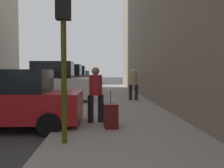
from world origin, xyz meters
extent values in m
cube|color=gray|center=(6.00, 0.00, 0.07)|extent=(4.00, 40.00, 0.15)
cube|color=#B2191E|center=(2.60, -1.79, 0.69)|extent=(4.24, 1.94, 0.84)
cube|color=black|center=(2.80, -1.79, 1.44)|extent=(1.93, 1.61, 0.70)
cylinder|color=black|center=(3.99, -0.90, 0.32)|extent=(0.64, 0.23, 0.64)
cylinder|color=black|center=(3.94, -2.74, 0.32)|extent=(0.64, 0.23, 0.64)
cube|color=silver|center=(2.60, 4.11, 0.82)|extent=(4.60, 1.84, 1.10)
cube|color=black|center=(2.80, 4.11, 1.80)|extent=(2.07, 1.56, 0.90)
cylinder|color=black|center=(1.10, 5.03, 0.32)|extent=(0.64, 0.22, 0.64)
cylinder|color=black|center=(1.11, 3.19, 0.32)|extent=(0.64, 0.22, 0.64)
cylinder|color=black|center=(4.09, 5.03, 0.32)|extent=(0.64, 0.22, 0.64)
cylinder|color=black|center=(4.10, 3.19, 0.32)|extent=(0.64, 0.22, 0.64)
cube|color=brown|center=(2.60, 9.86, 0.82)|extent=(4.67, 2.01, 1.10)
cube|color=black|center=(2.80, 9.85, 1.80)|extent=(2.13, 1.64, 0.90)
cylinder|color=black|center=(1.14, 10.83, 0.32)|extent=(0.65, 0.24, 0.64)
cylinder|color=black|center=(1.07, 8.99, 0.32)|extent=(0.65, 0.24, 0.64)
cylinder|color=black|center=(4.13, 10.72, 0.32)|extent=(0.65, 0.24, 0.64)
cylinder|color=black|center=(4.06, 8.88, 0.32)|extent=(0.65, 0.24, 0.64)
cube|color=black|center=(2.60, 15.17, 0.82)|extent=(4.62, 1.88, 1.10)
cube|color=black|center=(2.80, 15.17, 1.80)|extent=(2.08, 1.58, 0.90)
cylinder|color=black|center=(1.11, 16.11, 0.32)|extent=(0.64, 0.23, 0.64)
cylinder|color=black|center=(1.10, 14.27, 0.32)|extent=(0.64, 0.23, 0.64)
cylinder|color=black|center=(4.10, 16.08, 0.32)|extent=(0.64, 0.23, 0.64)
cylinder|color=black|center=(4.09, 14.24, 0.32)|extent=(0.64, 0.23, 0.64)
cube|color=#193828|center=(2.60, 21.46, 0.69)|extent=(4.23, 1.90, 0.84)
cube|color=black|center=(2.80, 21.47, 1.44)|extent=(1.91, 1.59, 0.70)
cylinder|color=black|center=(1.22, 22.36, 0.32)|extent=(0.64, 0.23, 0.64)
cylinder|color=black|center=(1.25, 20.52, 0.32)|extent=(0.64, 0.23, 0.64)
cylinder|color=black|center=(3.95, 22.40, 0.32)|extent=(0.64, 0.23, 0.64)
cylinder|color=black|center=(3.98, 20.56, 0.32)|extent=(0.64, 0.23, 0.64)
cube|color=#B7BABF|center=(2.60, 26.57, 0.69)|extent=(4.22, 1.90, 0.84)
cube|color=black|center=(2.80, 26.57, 1.44)|extent=(1.91, 1.59, 0.70)
cylinder|color=black|center=(1.25, 27.51, 0.32)|extent=(0.64, 0.23, 0.64)
cylinder|color=black|center=(1.22, 25.67, 0.32)|extent=(0.64, 0.23, 0.64)
cylinder|color=black|center=(3.98, 27.47, 0.32)|extent=(0.64, 0.23, 0.64)
cylinder|color=black|center=(3.95, 25.63, 0.32)|extent=(0.64, 0.23, 0.64)
cylinder|color=red|center=(4.45, 6.81, 0.43)|extent=(0.22, 0.22, 0.55)
sphere|color=red|center=(4.45, 6.81, 0.76)|extent=(0.20, 0.20, 0.20)
cylinder|color=red|center=(4.29, 6.81, 0.45)|extent=(0.10, 0.09, 0.09)
cylinder|color=red|center=(4.61, 6.81, 0.45)|extent=(0.10, 0.09, 0.09)
cylinder|color=#514C0F|center=(4.50, -3.83, 1.95)|extent=(0.12, 0.12, 3.60)
sphere|color=yellow|center=(4.50, -3.70, 3.30)|extent=(0.14, 0.14, 0.14)
sphere|color=green|center=(4.50, -3.70, 3.02)|extent=(0.14, 0.14, 0.14)
cylinder|color=black|center=(5.31, -1.60, 0.57)|extent=(0.21, 0.21, 0.85)
cylinder|color=black|center=(5.00, -1.67, 0.57)|extent=(0.21, 0.21, 0.85)
cylinder|color=#A51E23|center=(5.16, -1.63, 1.31)|extent=(0.47, 0.47, 0.62)
sphere|color=#997051|center=(5.16, -1.63, 1.74)|extent=(0.24, 0.24, 0.24)
cylinder|color=black|center=(6.98, 4.30, 0.57)|extent=(0.19, 0.19, 0.85)
cylinder|color=black|center=(7.30, 4.29, 0.57)|extent=(0.19, 0.19, 0.85)
cylinder|color=tan|center=(7.14, 4.29, 1.31)|extent=(0.41, 0.41, 0.62)
sphere|color=beige|center=(7.14, 4.29, 1.74)|extent=(0.24, 0.24, 0.24)
cube|color=#591414|center=(5.59, -2.37, 0.49)|extent=(0.41, 0.59, 0.68)
cylinder|color=#333333|center=(5.59, -2.37, 1.01)|extent=(0.02, 0.02, 0.36)
camera|label=1|loc=(5.28, -9.34, 1.74)|focal=40.00mm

